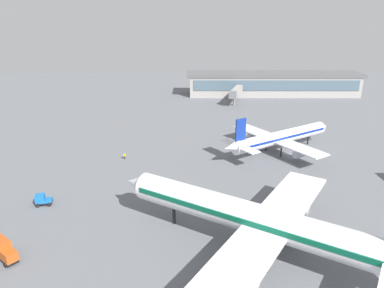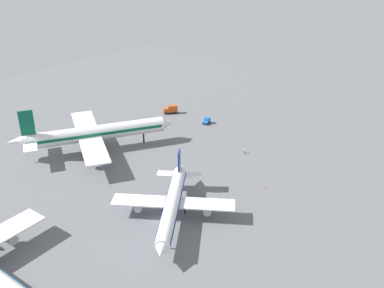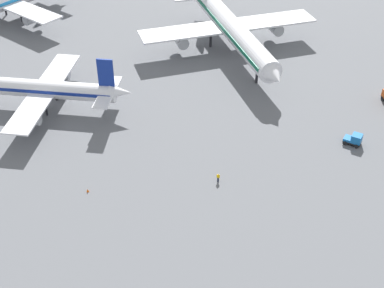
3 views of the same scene
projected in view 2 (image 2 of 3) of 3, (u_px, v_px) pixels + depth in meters
ground at (162, 221)px, 110.77m from camera, size 288.00×288.00×0.00m
airplane_at_gate at (172, 204)px, 109.84m from camera, size 34.99×29.46×12.12m
airplane_taxiing at (94, 133)px, 144.96m from camera, size 49.34×41.43×16.86m
baggage_tug at (207, 121)px, 167.65m from camera, size 3.51×2.75×2.30m
catering_truck at (171, 109)px, 177.02m from camera, size 5.52×5.05×3.30m
ground_crew_worker at (245, 151)px, 144.66m from camera, size 0.53×0.51×1.67m
safety_cone_near_gate at (266, 187)px, 125.00m from camera, size 0.44×0.44×0.60m
safety_cone_mid_apron at (359, 175)px, 131.19m from camera, size 0.44×0.44×0.60m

